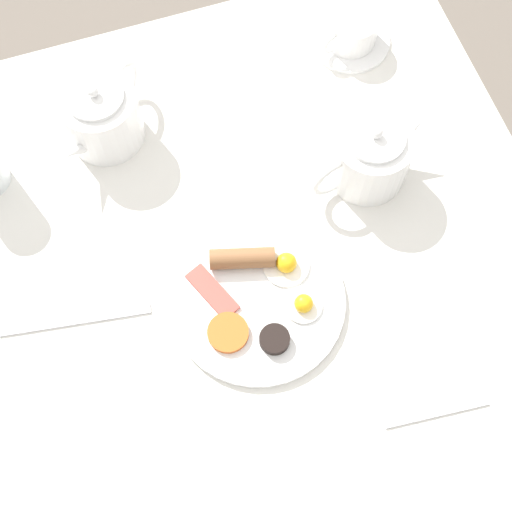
% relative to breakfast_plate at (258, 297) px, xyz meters
% --- Properties ---
extents(ground_plane, '(8.00, 8.00, 0.00)m').
position_rel_breakfast_plate_xyz_m(ground_plane, '(-0.02, -0.06, -0.75)').
color(ground_plane, '#70665B').
extents(table, '(0.95, 1.00, 0.74)m').
position_rel_breakfast_plate_xyz_m(table, '(-0.02, -0.06, -0.08)').
color(table, silver).
rests_on(table, ground_plane).
extents(breakfast_plate, '(0.26, 0.26, 0.04)m').
position_rel_breakfast_plate_xyz_m(breakfast_plate, '(0.00, 0.00, 0.00)').
color(breakfast_plate, white).
rests_on(breakfast_plate, table).
extents(teapot_near, '(0.16, 0.16, 0.13)m').
position_rel_breakfast_plate_xyz_m(teapot_near, '(0.14, -0.36, 0.04)').
color(teapot_near, white).
rests_on(teapot_near, table).
extents(teapot_far, '(0.21, 0.13, 0.13)m').
position_rel_breakfast_plate_xyz_m(teapot_far, '(-0.23, -0.15, 0.04)').
color(teapot_far, white).
rests_on(teapot_far, table).
extents(teacup_with_saucer_left, '(0.14, 0.14, 0.06)m').
position_rel_breakfast_plate_xyz_m(teacup_with_saucer_left, '(-0.31, -0.41, 0.02)').
color(teacup_with_saucer_left, white).
rests_on(teacup_with_saucer_left, table).
extents(knife_by_plate, '(0.23, 0.05, 0.00)m').
position_rel_breakfast_plate_xyz_m(knife_by_plate, '(0.27, -0.05, -0.01)').
color(knife_by_plate, silver).
rests_on(knife_by_plate, table).
extents(spoon_for_tea, '(0.15, 0.03, 0.00)m').
position_rel_breakfast_plate_xyz_m(spoon_for_tea, '(-0.19, 0.24, -0.01)').
color(spoon_for_tea, silver).
rests_on(spoon_for_tea, table).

